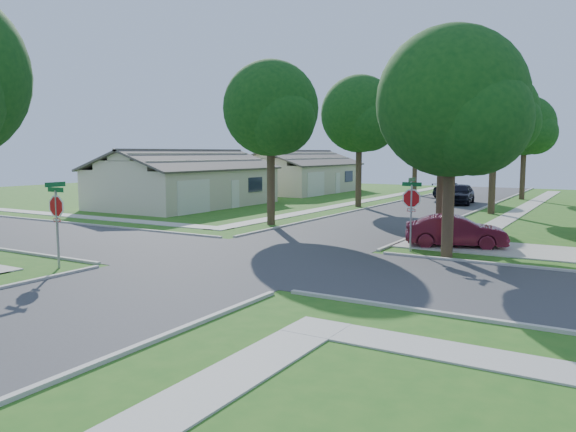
{
  "coord_description": "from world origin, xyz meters",
  "views": [
    {
      "loc": [
        11.86,
        -17.07,
        3.99
      ],
      "look_at": [
        1.15,
        0.99,
        1.6
      ],
      "focal_mm": 35.0,
      "sensor_mm": 36.0,
      "label": 1
    }
  ],
  "objects_px": {
    "tree_w_far": "(416,136)",
    "stop_sign_sw": "(56,210)",
    "tree_e_far": "(526,128)",
    "house_nw_near": "(186,186)",
    "tree_w_mid": "(360,118)",
    "tree_ne_corner": "(453,109)",
    "tree_w_near": "(272,113)",
    "house_nw_far": "(299,177)",
    "car_driveway": "(456,231)",
    "tree_e_mid": "(496,117)",
    "car_curb_east": "(460,194)",
    "stop_sign_ne": "(411,201)",
    "car_curb_west": "(450,190)",
    "tree_e_near": "(445,116)"
  },
  "relations": [
    {
      "from": "tree_w_far",
      "to": "stop_sign_sw",
      "type": "bearing_deg",
      "value": -90.07
    },
    {
      "from": "tree_e_far",
      "to": "house_nw_near",
      "type": "distance_m",
      "value": 28.49
    },
    {
      "from": "tree_w_mid",
      "to": "tree_ne_corner",
      "type": "bearing_deg",
      "value": -56.78
    },
    {
      "from": "tree_w_near",
      "to": "tree_ne_corner",
      "type": "distance_m",
      "value": 12.02
    },
    {
      "from": "house_nw_far",
      "to": "car_driveway",
      "type": "distance_m",
      "value": 33.56
    },
    {
      "from": "car_driveway",
      "to": "stop_sign_sw",
      "type": "bearing_deg",
      "value": 117.63
    },
    {
      "from": "tree_e_mid",
      "to": "car_curb_east",
      "type": "height_order",
      "value": "tree_e_mid"
    },
    {
      "from": "house_nw_near",
      "to": "house_nw_far",
      "type": "bearing_deg",
      "value": 90.0
    },
    {
      "from": "tree_w_mid",
      "to": "car_driveway",
      "type": "bearing_deg",
      "value": -53.44
    },
    {
      "from": "house_nw_far",
      "to": "car_driveway",
      "type": "xyz_separation_m",
      "value": [
        21.99,
        -25.33,
        -0.84
      ]
    },
    {
      "from": "tree_w_near",
      "to": "house_nw_far",
      "type": "relative_size",
      "value": 0.66
    },
    {
      "from": "stop_sign_sw",
      "to": "car_curb_east",
      "type": "height_order",
      "value": "stop_sign_sw"
    },
    {
      "from": "stop_sign_ne",
      "to": "tree_w_near",
      "type": "relative_size",
      "value": 0.33
    },
    {
      "from": "tree_w_mid",
      "to": "house_nw_far",
      "type": "relative_size",
      "value": 0.7
    },
    {
      "from": "tree_e_far",
      "to": "tree_w_far",
      "type": "xyz_separation_m",
      "value": [
        -9.4,
        -0.0,
        -0.47
      ]
    },
    {
      "from": "tree_w_mid",
      "to": "car_curb_west",
      "type": "distance_m",
      "value": 14.06
    },
    {
      "from": "car_driveway",
      "to": "car_curb_east",
      "type": "xyz_separation_m",
      "value": [
        -4.8,
        20.3,
        0.12
      ]
    },
    {
      "from": "house_nw_near",
      "to": "stop_sign_sw",
      "type": "bearing_deg",
      "value": -60.17
    },
    {
      "from": "tree_e_near",
      "to": "tree_e_mid",
      "type": "distance_m",
      "value": 12.02
    },
    {
      "from": "tree_e_mid",
      "to": "house_nw_near",
      "type": "bearing_deg",
      "value": -163.85
    },
    {
      "from": "stop_sign_sw",
      "to": "car_curb_east",
      "type": "distance_m",
      "value": 32.23
    },
    {
      "from": "tree_e_mid",
      "to": "tree_w_near",
      "type": "bearing_deg",
      "value": -128.08
    },
    {
      "from": "house_nw_far",
      "to": "tree_w_mid",
      "type": "bearing_deg",
      "value": -44.07
    },
    {
      "from": "car_driveway",
      "to": "stop_sign_ne",
      "type": "bearing_deg",
      "value": 127.37
    },
    {
      "from": "stop_sign_ne",
      "to": "tree_e_mid",
      "type": "distance_m",
      "value": 16.84
    },
    {
      "from": "tree_e_mid",
      "to": "tree_w_far",
      "type": "relative_size",
      "value": 1.15
    },
    {
      "from": "tree_w_near",
      "to": "tree_w_mid",
      "type": "height_order",
      "value": "tree_w_mid"
    },
    {
      "from": "tree_w_near",
      "to": "house_nw_near",
      "type": "bearing_deg",
      "value": 152.17
    },
    {
      "from": "tree_e_far",
      "to": "house_nw_near",
      "type": "bearing_deg",
      "value": -137.5
    },
    {
      "from": "stop_sign_ne",
      "to": "tree_e_far",
      "type": "distance_m",
      "value": 29.57
    },
    {
      "from": "tree_e_far",
      "to": "car_driveway",
      "type": "height_order",
      "value": "tree_e_far"
    },
    {
      "from": "tree_w_near",
      "to": "tree_w_far",
      "type": "height_order",
      "value": "tree_w_near"
    },
    {
      "from": "stop_sign_sw",
      "to": "house_nw_near",
      "type": "bearing_deg",
      "value": 119.83
    },
    {
      "from": "stop_sign_sw",
      "to": "tree_w_mid",
      "type": "height_order",
      "value": "tree_w_mid"
    },
    {
      "from": "car_driveway",
      "to": "car_curb_east",
      "type": "distance_m",
      "value": 20.86
    },
    {
      "from": "tree_w_far",
      "to": "house_nw_near",
      "type": "relative_size",
      "value": 0.59
    },
    {
      "from": "house_nw_far",
      "to": "house_nw_near",
      "type": "bearing_deg",
      "value": -90.0
    },
    {
      "from": "house_nw_near",
      "to": "house_nw_far",
      "type": "xyz_separation_m",
      "value": [
        0.0,
        17.0,
        0.0
      ]
    },
    {
      "from": "car_curb_east",
      "to": "house_nw_far",
      "type": "bearing_deg",
      "value": 157.74
    },
    {
      "from": "house_nw_far",
      "to": "car_driveway",
      "type": "height_order",
      "value": "house_nw_far"
    },
    {
      "from": "stop_sign_ne",
      "to": "tree_ne_corner",
      "type": "distance_m",
      "value": 3.96
    },
    {
      "from": "tree_e_far",
      "to": "house_nw_far",
      "type": "distance_m",
      "value": 21.31
    },
    {
      "from": "stop_sign_ne",
      "to": "tree_e_far",
      "type": "relative_size",
      "value": 0.34
    },
    {
      "from": "tree_e_near",
      "to": "house_nw_far",
      "type": "height_order",
      "value": "tree_e_near"
    },
    {
      "from": "tree_e_mid",
      "to": "car_curb_east",
      "type": "xyz_separation_m",
      "value": [
        -3.56,
        5.96,
        -5.45
      ]
    },
    {
      "from": "tree_w_near",
      "to": "car_driveway",
      "type": "distance_m",
      "value": 12.18
    },
    {
      "from": "tree_e_near",
      "to": "car_curb_east",
      "type": "bearing_deg",
      "value": 101.19
    },
    {
      "from": "tree_ne_corner",
      "to": "house_nw_near",
      "type": "height_order",
      "value": "tree_ne_corner"
    },
    {
      "from": "tree_w_mid",
      "to": "car_curb_west",
      "type": "xyz_separation_m",
      "value": [
        3.44,
        12.33,
        -5.82
      ]
    },
    {
      "from": "tree_w_far",
      "to": "tree_ne_corner",
      "type": "height_order",
      "value": "tree_ne_corner"
    }
  ]
}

